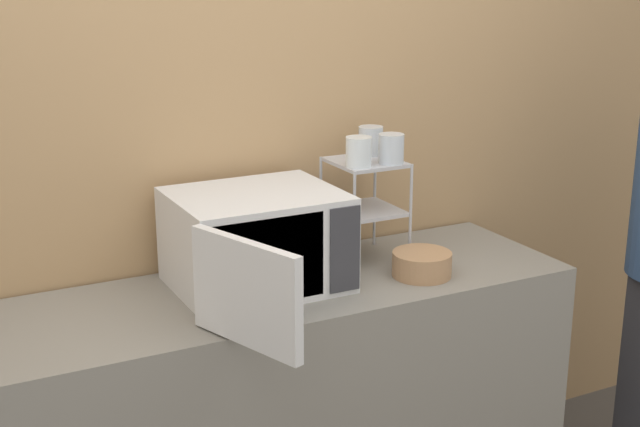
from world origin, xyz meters
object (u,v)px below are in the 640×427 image
glass_front_right (391,149)px  bowl (422,264)px  dish_rack (365,189)px  glass_back_right (371,141)px  glass_front_left (359,152)px  microwave (256,242)px

glass_front_right → bowl: (0.03, -0.16, -0.35)m
dish_rack → bowl: bearing=-71.1°
dish_rack → glass_back_right: 0.17m
glass_front_left → bowl: (0.14, -0.17, -0.35)m
glass_front_right → bowl: size_ratio=0.50×
microwave → glass_front_right: size_ratio=8.30×
microwave → bowl: bearing=-15.5°
microwave → glass_front_right: glass_front_right is taller
glass_front_left → glass_front_right: size_ratio=1.00×
glass_front_left → glass_back_right: 0.18m
dish_rack → bowl: size_ratio=1.79×
glass_front_right → bowl: glass_front_right is taller
microwave → glass_back_right: glass_back_right is taller
bowl → microwave: bearing=164.5°
bowl → glass_front_right: bearing=99.0°
microwave → glass_front_right: bearing=2.0°
glass_front_left → glass_front_right: same height
microwave → bowl: size_ratio=4.17×
microwave → dish_rack: size_ratio=2.33×
microwave → glass_front_right: 0.55m
microwave → bowl: (0.52, -0.14, -0.11)m
glass_back_right → glass_front_right: bearing=-92.4°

